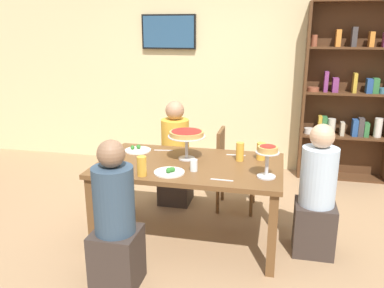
{
  "coord_description": "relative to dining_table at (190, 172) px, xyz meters",
  "views": [
    {
      "loc": [
        0.75,
        -3.25,
        1.89
      ],
      "look_at": [
        0.0,
        0.1,
        0.89
      ],
      "focal_mm": 37.34,
      "sensor_mm": 36.0,
      "label": 1
    }
  ],
  "objects": [
    {
      "name": "diner_near_left",
      "position": [
        -0.38,
        -0.8,
        -0.16
      ],
      "size": [
        0.34,
        0.34,
        1.15
      ],
      "rotation": [
        0.0,
        0.0,
        1.57
      ],
      "color": "#382D28",
      "rests_on": "ground_plane"
    },
    {
      "name": "beer_glass_amber_short",
      "position": [
        0.43,
        0.17,
        0.17
      ],
      "size": [
        0.07,
        0.07,
        0.17
      ],
      "primitive_type": "cylinder",
      "color": "gold",
      "rests_on": "dining_table"
    },
    {
      "name": "diner_head_east",
      "position": [
        1.1,
        0.02,
        -0.16
      ],
      "size": [
        0.34,
        0.34,
        1.15
      ],
      "rotation": [
        0.0,
        0.0,
        3.14
      ],
      "color": "#382D28",
      "rests_on": "ground_plane"
    },
    {
      "name": "salad_plate_near_diner",
      "position": [
        -0.58,
        0.25,
        0.1
      ],
      "size": [
        0.25,
        0.25,
        0.06
      ],
      "color": "white",
      "rests_on": "dining_table"
    },
    {
      "name": "beer_glass_amber_tall",
      "position": [
        0.61,
        0.24,
        0.17
      ],
      "size": [
        0.08,
        0.08,
        0.16
      ],
      "primitive_type": "cylinder",
      "color": "gold",
      "rests_on": "dining_table"
    },
    {
      "name": "television",
      "position": [
        -0.77,
        2.11,
        1.19
      ],
      "size": [
        0.74,
        0.05,
        0.45
      ],
      "color": "black"
    },
    {
      "name": "cutlery_fork_near",
      "position": [
        -0.65,
        -0.37,
        0.09
      ],
      "size": [
        0.18,
        0.07,
        0.0
      ],
      "primitive_type": "cube",
      "rotation": [
        0.0,
        0.0,
        0.31
      ],
      "color": "silver",
      "rests_on": "dining_table"
    },
    {
      "name": "cutlery_fork_far",
      "position": [
        0.38,
        0.32,
        0.09
      ],
      "size": [
        0.18,
        0.03,
        0.0
      ],
      "primitive_type": "cube",
      "rotation": [
        0.0,
        0.0,
        3.19
      ],
      "color": "silver",
      "rests_on": "dining_table"
    },
    {
      "name": "dining_table",
      "position": [
        0.0,
        0.0,
        0.0
      ],
      "size": [
        1.63,
        0.97,
        0.74
      ],
      "color": "brown",
      "rests_on": "ground_plane"
    },
    {
      "name": "water_glass_clear_near",
      "position": [
        0.08,
        -0.18,
        0.14
      ],
      "size": [
        0.06,
        0.06,
        0.1
      ],
      "primitive_type": "cylinder",
      "color": "white",
      "rests_on": "dining_table"
    },
    {
      "name": "salad_plate_far_diner",
      "position": [
        -0.1,
        -0.28,
        0.1
      ],
      "size": [
        0.25,
        0.25,
        0.06
      ],
      "color": "white",
      "rests_on": "dining_table"
    },
    {
      "name": "cutlery_knife_far",
      "position": [
        -0.34,
        0.32,
        0.09
      ],
      "size": [
        0.18,
        0.05,
        0.0
      ],
      "primitive_type": "cube",
      "rotation": [
        0.0,
        0.0,
        3.31
      ],
      "color": "silver",
      "rests_on": "dining_table"
    },
    {
      "name": "deep_dish_pizza_stand",
      "position": [
        -0.05,
        0.11,
        0.31
      ],
      "size": [
        0.34,
        0.34,
        0.26
      ],
      "color": "silver",
      "rests_on": "dining_table"
    },
    {
      "name": "rear_partition",
      "position": [
        0.0,
        2.2,
        0.75
      ],
      "size": [
        8.0,
        0.12,
        2.8
      ],
      "primitive_type": "cube",
      "color": "beige",
      "rests_on": "ground_plane"
    },
    {
      "name": "ground_plane",
      "position": [
        0.0,
        0.0,
        -0.65
      ],
      "size": [
        12.0,
        12.0,
        0.0
      ],
      "primitive_type": "plane",
      "color": "#9E7A56"
    },
    {
      "name": "chair_far_right",
      "position": [
        0.27,
        0.75,
        -0.17
      ],
      "size": [
        0.4,
        0.4,
        0.87
      ],
      "rotation": [
        0.0,
        0.0,
        -1.57
      ],
      "color": "brown",
      "rests_on": "ground_plane"
    },
    {
      "name": "personal_pizza_stand",
      "position": [
        0.68,
        -0.2,
        0.28
      ],
      "size": [
        0.19,
        0.19,
        0.26
      ],
      "color": "silver",
      "rests_on": "dining_table"
    },
    {
      "name": "bookshelf",
      "position": [
        1.58,
        2.02,
        0.44
      ],
      "size": [
        1.14,
        0.3,
        2.21
      ],
      "color": "#4C2D19",
      "rests_on": "ground_plane"
    },
    {
      "name": "beer_glass_amber_spare",
      "position": [
        -0.31,
        -0.38,
        0.17
      ],
      "size": [
        0.08,
        0.08,
        0.16
      ],
      "primitive_type": "cylinder",
      "color": "gold",
      "rests_on": "dining_table"
    },
    {
      "name": "diner_far_left",
      "position": [
        -0.34,
        0.77,
        -0.16
      ],
      "size": [
        0.34,
        0.34,
        1.15
      ],
      "rotation": [
        0.0,
        0.0,
        -1.57
      ],
      "color": "#382D28",
      "rests_on": "ground_plane"
    },
    {
      "name": "cutlery_knife_near",
      "position": [
        0.34,
        -0.34,
        0.09
      ],
      "size": [
        0.18,
        0.02,
        0.0
      ],
      "primitive_type": "cube",
      "rotation": [
        0.0,
        0.0,
        -0.03
      ],
      "color": "silver",
      "rests_on": "dining_table"
    }
  ]
}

